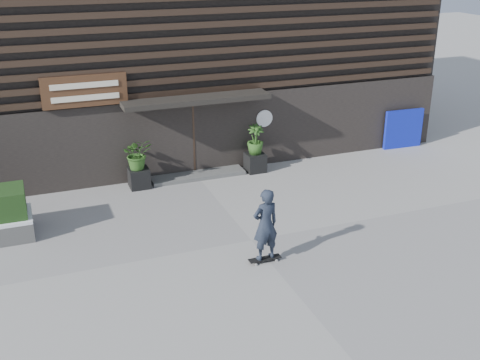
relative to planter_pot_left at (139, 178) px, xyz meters
name	(u,v)px	position (x,y,z in m)	size (l,w,h in m)	color
ground	(251,240)	(1.90, -4.40, -0.30)	(80.00, 80.00, 0.00)	#9A9892
entrance_step	(197,175)	(1.90, 0.20, -0.24)	(3.00, 0.80, 0.12)	#4E4E4C
planter_pot_left	(139,178)	(0.00, 0.00, 0.00)	(0.60, 0.60, 0.60)	black
bamboo_left	(137,154)	(0.00, 0.00, 0.78)	(0.86, 0.75, 0.96)	#2D591E
planter_pot_right	(255,162)	(3.80, 0.00, 0.00)	(0.60, 0.60, 0.60)	black
bamboo_right	(255,139)	(3.80, 0.00, 0.78)	(0.54, 0.54, 0.96)	#2D591E
blue_tarp	(403,129)	(9.68, 0.30, 0.40)	(1.50, 0.12, 1.40)	#0D1AAF
building	(152,27)	(1.90, 5.56, 3.69)	(18.00, 11.00, 8.00)	black
skateboarder	(265,225)	(1.80, -5.49, 0.66)	(0.78, 0.49, 1.83)	black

